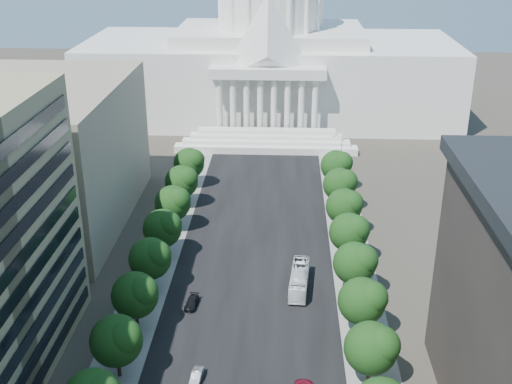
# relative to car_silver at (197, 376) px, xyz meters

# --- Properties ---
(road_asphalt) EXTENTS (30.00, 260.00, 0.01)m
(road_asphalt) POSITION_rel_car_silver_xyz_m (6.63, 42.51, -0.68)
(road_asphalt) COLOR black
(road_asphalt) RESTS_ON ground
(sidewalk_left) EXTENTS (8.00, 260.00, 0.02)m
(sidewalk_left) POSITION_rel_car_silver_xyz_m (-12.37, 42.51, -0.68)
(sidewalk_left) COLOR gray
(sidewalk_left) RESTS_ON ground
(sidewalk_right) EXTENTS (8.00, 260.00, 0.02)m
(sidewalk_right) POSITION_rel_car_silver_xyz_m (25.63, 42.51, -0.68)
(sidewalk_right) COLOR gray
(sidewalk_right) RESTS_ON ground
(capitol) EXTENTS (120.00, 56.00, 73.00)m
(capitol) POSITION_rel_car_silver_xyz_m (6.63, 137.40, 19.33)
(capitol) COLOR white
(capitol) RESTS_ON ground
(office_block_left_far) EXTENTS (38.00, 52.00, 30.00)m
(office_block_left_far) POSITION_rel_car_silver_xyz_m (-41.37, 52.51, 14.32)
(office_block_left_far) COLOR gray
(office_block_left_far) RESTS_ON ground
(tree_l_d) EXTENTS (7.79, 7.60, 9.97)m
(tree_l_d) POSITION_rel_car_silver_xyz_m (-11.03, 0.32, 5.77)
(tree_l_d) COLOR #33261C
(tree_l_d) RESTS_ON ground
(tree_l_e) EXTENTS (7.79, 7.60, 9.97)m
(tree_l_e) POSITION_rel_car_silver_xyz_m (-11.03, 12.32, 5.77)
(tree_l_e) COLOR #33261C
(tree_l_e) RESTS_ON ground
(tree_l_f) EXTENTS (7.79, 7.60, 9.97)m
(tree_l_f) POSITION_rel_car_silver_xyz_m (-11.03, 24.32, 5.77)
(tree_l_f) COLOR #33261C
(tree_l_f) RESTS_ON ground
(tree_l_g) EXTENTS (7.79, 7.60, 9.97)m
(tree_l_g) POSITION_rel_car_silver_xyz_m (-11.03, 36.32, 5.77)
(tree_l_g) COLOR #33261C
(tree_l_g) RESTS_ON ground
(tree_l_h) EXTENTS (7.79, 7.60, 9.97)m
(tree_l_h) POSITION_rel_car_silver_xyz_m (-11.03, 48.32, 5.77)
(tree_l_h) COLOR #33261C
(tree_l_h) RESTS_ON ground
(tree_l_i) EXTENTS (7.79, 7.60, 9.97)m
(tree_l_i) POSITION_rel_car_silver_xyz_m (-11.03, 60.32, 5.77)
(tree_l_i) COLOR #33261C
(tree_l_i) RESTS_ON ground
(tree_l_j) EXTENTS (7.79, 7.60, 9.97)m
(tree_l_j) POSITION_rel_car_silver_xyz_m (-11.03, 72.32, 5.77)
(tree_l_j) COLOR #33261C
(tree_l_j) RESTS_ON ground
(tree_r_d) EXTENTS (7.79, 7.60, 9.97)m
(tree_r_d) POSITION_rel_car_silver_xyz_m (24.97, 0.32, 5.77)
(tree_r_d) COLOR #33261C
(tree_r_d) RESTS_ON ground
(tree_r_e) EXTENTS (7.79, 7.60, 9.97)m
(tree_r_e) POSITION_rel_car_silver_xyz_m (24.97, 12.32, 5.77)
(tree_r_e) COLOR #33261C
(tree_r_e) RESTS_ON ground
(tree_r_f) EXTENTS (7.79, 7.60, 9.97)m
(tree_r_f) POSITION_rel_car_silver_xyz_m (24.97, 24.32, 5.77)
(tree_r_f) COLOR #33261C
(tree_r_f) RESTS_ON ground
(tree_r_g) EXTENTS (7.79, 7.60, 9.97)m
(tree_r_g) POSITION_rel_car_silver_xyz_m (24.97, 36.32, 5.77)
(tree_r_g) COLOR #33261C
(tree_r_g) RESTS_ON ground
(tree_r_h) EXTENTS (7.79, 7.60, 9.97)m
(tree_r_h) POSITION_rel_car_silver_xyz_m (24.97, 48.32, 5.77)
(tree_r_h) COLOR #33261C
(tree_r_h) RESTS_ON ground
(tree_r_i) EXTENTS (7.79, 7.60, 9.97)m
(tree_r_i) POSITION_rel_car_silver_xyz_m (24.97, 60.32, 5.77)
(tree_r_i) COLOR #33261C
(tree_r_i) RESTS_ON ground
(tree_r_j) EXTENTS (7.79, 7.60, 9.97)m
(tree_r_j) POSITION_rel_car_silver_xyz_m (24.97, 72.32, 5.77)
(tree_r_j) COLOR #33261C
(tree_r_j) RESTS_ON ground
(streetlight_c) EXTENTS (2.61, 0.44, 9.00)m
(streetlight_c) POSITION_rel_car_silver_xyz_m (26.53, 12.51, 5.14)
(streetlight_c) COLOR gray
(streetlight_c) RESTS_ON ground
(streetlight_d) EXTENTS (2.61, 0.44, 9.00)m
(streetlight_d) POSITION_rel_car_silver_xyz_m (26.53, 37.51, 5.14)
(streetlight_d) COLOR gray
(streetlight_d) RESTS_ON ground
(streetlight_e) EXTENTS (2.61, 0.44, 9.00)m
(streetlight_e) POSITION_rel_car_silver_xyz_m (26.53, 62.51, 5.14)
(streetlight_e) COLOR gray
(streetlight_e) RESTS_ON ground
(streetlight_f) EXTENTS (2.61, 0.44, 9.00)m
(streetlight_f) POSITION_rel_car_silver_xyz_m (26.53, 87.51, 5.14)
(streetlight_f) COLOR gray
(streetlight_f) RESTS_ON ground
(car_silver) EXTENTS (1.84, 4.26, 1.36)m
(car_silver) POSITION_rel_car_silver_xyz_m (0.00, 0.00, 0.00)
(car_silver) COLOR #B6B8BF
(car_silver) RESTS_ON ground
(car_dark_b) EXTENTS (2.36, 4.85, 1.36)m
(car_dark_b) POSITION_rel_car_silver_xyz_m (-3.40, 19.15, -0.00)
(car_dark_b) COLOR black
(car_dark_b) RESTS_ON ground
(city_bus) EXTENTS (4.06, 12.96, 3.55)m
(city_bus) POSITION_rel_car_silver_xyz_m (15.15, 26.03, 1.09)
(city_bus) COLOR white
(city_bus) RESTS_ON ground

